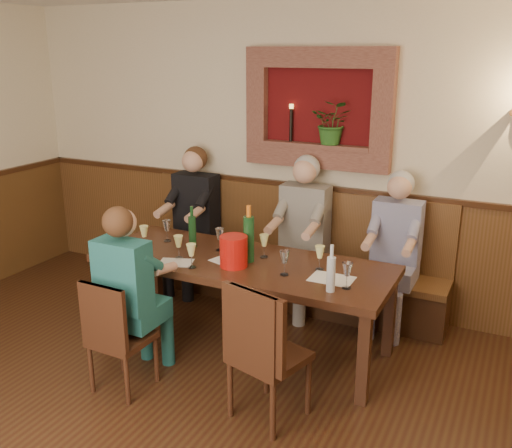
{
  "coord_description": "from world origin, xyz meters",
  "views": [
    {
      "loc": [
        1.96,
        -1.92,
        2.36
      ],
      "look_at": [
        0.1,
        1.9,
        1.05
      ],
      "focal_mm": 40.0,
      "sensor_mm": 36.0,
      "label": 1
    }
  ],
  "objects_px": {
    "person_chair_front": "(133,309)",
    "spittoon_bucket": "(234,251)",
    "bench": "(287,270)",
    "wine_bottle_green_b": "(192,231)",
    "chair_near_left": "(122,357)",
    "wine_bottle_green_a": "(249,238)",
    "water_bottle": "(331,273)",
    "person_bench_right": "(392,267)",
    "dining_table": "(242,269)",
    "person_bench_mid": "(301,249)",
    "chair_near_right": "(267,379)",
    "person_bench_left": "(192,232)"
  },
  "relations": [
    {
      "from": "person_bench_right",
      "to": "person_chair_front",
      "type": "bearing_deg",
      "value": -132.84
    },
    {
      "from": "bench",
      "to": "person_bench_mid",
      "type": "relative_size",
      "value": 2.06
    },
    {
      "from": "person_bench_right",
      "to": "wine_bottle_green_a",
      "type": "xyz_separation_m",
      "value": [
        -0.95,
        -0.84,
        0.37
      ]
    },
    {
      "from": "wine_bottle_green_a",
      "to": "water_bottle",
      "type": "xyz_separation_m",
      "value": [
        0.77,
        -0.27,
        -0.06
      ]
    },
    {
      "from": "dining_table",
      "to": "person_bench_left",
      "type": "xyz_separation_m",
      "value": [
        -1.0,
        0.84,
        -0.07
      ]
    },
    {
      "from": "chair_near_left",
      "to": "person_chair_front",
      "type": "relative_size",
      "value": 0.64
    },
    {
      "from": "chair_near_left",
      "to": "person_bench_mid",
      "type": "distance_m",
      "value": 1.93
    },
    {
      "from": "spittoon_bucket",
      "to": "person_bench_mid",
      "type": "bearing_deg",
      "value": 80.26
    },
    {
      "from": "bench",
      "to": "person_chair_front",
      "type": "bearing_deg",
      "value": -105.71
    },
    {
      "from": "bench",
      "to": "wine_bottle_green_b",
      "type": "relative_size",
      "value": 8.41
    },
    {
      "from": "spittoon_bucket",
      "to": "person_chair_front",
      "type": "bearing_deg",
      "value": -127.55
    },
    {
      "from": "bench",
      "to": "water_bottle",
      "type": "xyz_separation_m",
      "value": [
        0.83,
        -1.22,
        0.56
      ]
    },
    {
      "from": "person_chair_front",
      "to": "person_bench_right",
      "type": "bearing_deg",
      "value": 47.16
    },
    {
      "from": "dining_table",
      "to": "wine_bottle_green_a",
      "type": "distance_m",
      "value": 0.27
    },
    {
      "from": "chair_near_right",
      "to": "wine_bottle_green_b",
      "type": "relative_size",
      "value": 2.73
    },
    {
      "from": "person_bench_mid",
      "to": "chair_near_left",
      "type": "bearing_deg",
      "value": -110.29
    },
    {
      "from": "chair_near_right",
      "to": "person_bench_right",
      "type": "height_order",
      "value": "person_bench_right"
    },
    {
      "from": "person_bench_mid",
      "to": "spittoon_bucket",
      "type": "height_order",
      "value": "person_bench_mid"
    },
    {
      "from": "bench",
      "to": "chair_near_left",
      "type": "relative_size",
      "value": 3.49
    },
    {
      "from": "person_chair_front",
      "to": "spittoon_bucket",
      "type": "height_order",
      "value": "person_chair_front"
    },
    {
      "from": "person_bench_mid",
      "to": "wine_bottle_green_a",
      "type": "relative_size",
      "value": 3.19
    },
    {
      "from": "bench",
      "to": "person_bench_right",
      "type": "height_order",
      "value": "person_bench_right"
    },
    {
      "from": "bench",
      "to": "wine_bottle_green_b",
      "type": "height_order",
      "value": "bench"
    },
    {
      "from": "dining_table",
      "to": "person_bench_mid",
      "type": "height_order",
      "value": "person_bench_mid"
    },
    {
      "from": "chair_near_left",
      "to": "person_bench_right",
      "type": "relative_size",
      "value": 0.62
    },
    {
      "from": "chair_near_left",
      "to": "wine_bottle_green_b",
      "type": "xyz_separation_m",
      "value": [
        -0.04,
        1.04,
        0.64
      ]
    },
    {
      "from": "person_bench_left",
      "to": "person_bench_right",
      "type": "bearing_deg",
      "value": 0.05
    },
    {
      "from": "chair_near_right",
      "to": "person_bench_left",
      "type": "distance_m",
      "value": 2.3
    },
    {
      "from": "chair_near_right",
      "to": "person_bench_right",
      "type": "distance_m",
      "value": 1.71
    },
    {
      "from": "dining_table",
      "to": "chair_near_left",
      "type": "height_order",
      "value": "chair_near_left"
    },
    {
      "from": "wine_bottle_green_a",
      "to": "wine_bottle_green_b",
      "type": "distance_m",
      "value": 0.59
    },
    {
      "from": "chair_near_right",
      "to": "spittoon_bucket",
      "type": "bearing_deg",
      "value": 148.0
    },
    {
      "from": "person_bench_left",
      "to": "wine_bottle_green_b",
      "type": "xyz_separation_m",
      "value": [
        0.48,
        -0.74,
        0.29
      ]
    },
    {
      "from": "person_bench_mid",
      "to": "person_bench_right",
      "type": "xyz_separation_m",
      "value": [
        0.84,
        0.0,
        -0.03
      ]
    },
    {
      "from": "chair_near_left",
      "to": "spittoon_bucket",
      "type": "height_order",
      "value": "spittoon_bucket"
    },
    {
      "from": "spittoon_bucket",
      "to": "wine_bottle_green_a",
      "type": "xyz_separation_m",
      "value": [
        0.06,
        0.15,
        0.07
      ]
    },
    {
      "from": "person_chair_front",
      "to": "person_bench_mid",
      "type": "bearing_deg",
      "value": 67.88
    },
    {
      "from": "dining_table",
      "to": "chair_near_left",
      "type": "bearing_deg",
      "value": -117.26
    },
    {
      "from": "person_bench_left",
      "to": "wine_bottle_green_a",
      "type": "height_order",
      "value": "person_bench_left"
    },
    {
      "from": "chair_near_left",
      "to": "wine_bottle_green_a",
      "type": "xyz_separation_m",
      "value": [
        0.55,
        0.94,
        0.69
      ]
    },
    {
      "from": "chair_near_left",
      "to": "water_bottle",
      "type": "xyz_separation_m",
      "value": [
        1.32,
        0.67,
        0.64
      ]
    },
    {
      "from": "chair_near_right",
      "to": "wine_bottle_green_b",
      "type": "distance_m",
      "value": 1.55
    },
    {
      "from": "wine_bottle_green_a",
      "to": "person_chair_front",
      "type": "bearing_deg",
      "value": -124.95
    },
    {
      "from": "person_chair_front",
      "to": "spittoon_bucket",
      "type": "distance_m",
      "value": 0.86
    },
    {
      "from": "dining_table",
      "to": "person_bench_mid",
      "type": "relative_size",
      "value": 1.65
    },
    {
      "from": "wine_bottle_green_b",
      "to": "water_bottle",
      "type": "bearing_deg",
      "value": -15.32
    },
    {
      "from": "person_bench_mid",
      "to": "person_chair_front",
      "type": "distance_m",
      "value": 1.75
    },
    {
      "from": "person_chair_front",
      "to": "spittoon_bucket",
      "type": "xyz_separation_m",
      "value": [
        0.49,
        0.64,
        0.32
      ]
    },
    {
      "from": "dining_table",
      "to": "wine_bottle_green_b",
      "type": "height_order",
      "value": "wine_bottle_green_b"
    },
    {
      "from": "bench",
      "to": "person_bench_mid",
      "type": "bearing_deg",
      "value": -31.78
    }
  ]
}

